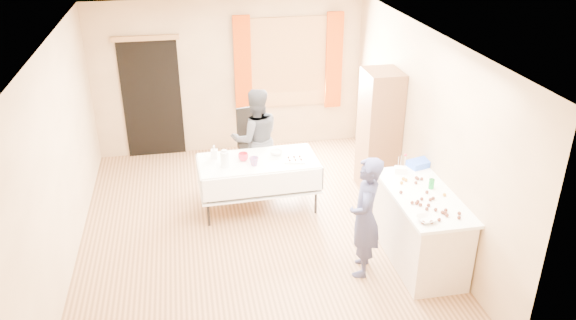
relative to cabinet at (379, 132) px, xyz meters
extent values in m
cube|color=#9E7047|center=(-1.99, -0.85, -0.93)|extent=(4.50, 5.50, 0.02)
cube|color=white|center=(-1.99, -0.85, 1.69)|extent=(4.50, 5.50, 0.02)
cube|color=tan|center=(-1.99, 1.91, 0.38)|extent=(4.50, 0.02, 2.60)
cube|color=tan|center=(-1.99, -3.61, 0.38)|extent=(4.50, 0.02, 2.60)
cube|color=tan|center=(-4.25, -0.85, 0.38)|extent=(0.02, 5.50, 2.60)
cube|color=tan|center=(0.27, -0.85, 0.38)|extent=(0.02, 5.50, 2.60)
cube|color=olive|center=(-0.99, 1.87, 0.58)|extent=(1.32, 0.06, 1.52)
cube|color=white|center=(-0.99, 1.86, 0.58)|extent=(1.20, 0.02, 1.40)
cube|color=#AC3706|center=(-1.77, 1.82, 0.58)|extent=(0.28, 0.06, 1.65)
cube|color=#AC3706|center=(-0.21, 1.82, 0.58)|extent=(0.28, 0.06, 1.65)
cube|color=black|center=(-3.29, 1.88, 0.08)|extent=(0.95, 0.04, 2.00)
cube|color=olive|center=(-3.29, 1.85, 1.10)|extent=(1.05, 0.06, 0.08)
cube|color=brown|center=(0.00, 0.00, 0.00)|extent=(0.50, 0.60, 1.85)
cube|color=beige|center=(-0.10, -1.86, -0.49)|extent=(0.67, 1.47, 0.86)
cube|color=white|center=(-0.10, -1.86, -0.03)|extent=(0.72, 1.53, 0.04)
cube|color=white|center=(-1.83, -0.24, -0.19)|extent=(1.64, 0.86, 0.04)
cube|color=black|center=(-1.74, 0.71, -0.43)|extent=(0.54, 0.54, 0.07)
cube|color=black|center=(-1.78, 0.91, -0.14)|extent=(0.46, 0.13, 0.65)
imported|color=#23254A|center=(-0.84, -1.96, -0.18)|extent=(0.78, 0.72, 1.48)
imported|color=black|center=(-1.76, 0.43, -0.15)|extent=(0.85, 0.71, 1.55)
cylinder|color=#147D2B|center=(0.04, -1.74, 0.05)|extent=(0.07, 0.07, 0.12)
imported|color=white|center=(-0.32, -2.42, 0.01)|extent=(0.27, 0.27, 0.05)
cube|color=white|center=(-0.17, -1.28, 0.03)|extent=(0.17, 0.14, 0.08)
cube|color=blue|center=(0.15, -1.15, 0.03)|extent=(0.34, 0.28, 0.08)
cylinder|color=silver|center=(-2.30, -0.36, -0.06)|extent=(0.13, 0.13, 0.22)
imported|color=red|center=(-2.03, -0.22, -0.12)|extent=(0.18, 0.18, 0.11)
imported|color=red|center=(-1.90, -0.40, -0.12)|extent=(0.17, 0.17, 0.12)
imported|color=white|center=(-1.55, -0.12, -0.15)|extent=(0.29, 0.29, 0.06)
cube|color=white|center=(-1.33, -0.36, -0.16)|extent=(0.32, 0.25, 0.02)
imported|color=white|center=(-2.41, -0.07, -0.08)|extent=(0.12, 0.12, 0.19)
sphere|color=#3F2314|center=(-0.20, -1.48, 0.01)|extent=(0.04, 0.04, 0.04)
sphere|color=#381911|center=(-0.06, -2.38, 0.01)|extent=(0.04, 0.04, 0.04)
sphere|color=#381911|center=(-0.18, -2.45, 0.01)|extent=(0.04, 0.04, 0.04)
sphere|color=#381911|center=(0.02, -1.52, 0.01)|extent=(0.04, 0.04, 0.04)
sphere|color=#381911|center=(-0.04, -1.48, 0.01)|extent=(0.04, 0.04, 0.04)
sphere|color=#381911|center=(-0.06, -2.34, 0.01)|extent=(0.04, 0.04, 0.04)
sphere|color=#3F2314|center=(-0.19, -1.52, 0.01)|extent=(0.04, 0.04, 0.04)
sphere|color=#381911|center=(0.09, -2.37, 0.01)|extent=(0.04, 0.04, 0.04)
sphere|color=#381911|center=(-0.03, -1.51, 0.01)|extent=(0.04, 0.04, 0.04)
sphere|color=#381911|center=(-0.16, -2.14, 0.01)|extent=(0.04, 0.04, 0.04)
sphere|color=#381911|center=(-0.25, -2.04, 0.01)|extent=(0.04, 0.04, 0.04)
sphere|color=#381911|center=(-0.28, -2.07, 0.01)|extent=(0.04, 0.04, 0.04)
sphere|color=#3F2314|center=(-0.26, -1.57, 0.01)|extent=(0.04, 0.04, 0.04)
sphere|color=#381911|center=(-0.13, -2.24, 0.01)|extent=(0.04, 0.04, 0.04)
sphere|color=#381911|center=(-0.28, -2.48, 0.01)|extent=(0.04, 0.04, 0.04)
sphere|color=#381911|center=(-0.06, -1.85, 0.01)|extent=(0.04, 0.04, 0.04)
sphere|color=#381911|center=(-0.18, -1.99, 0.01)|extent=(0.04, 0.04, 0.04)
sphere|color=#381911|center=(-0.09, -1.60, 0.01)|extent=(0.04, 0.04, 0.04)
sphere|color=#3F2314|center=(0.12, -1.95, 0.01)|extent=(0.04, 0.04, 0.04)
sphere|color=#381911|center=(-0.32, -2.05, 0.01)|extent=(0.04, 0.04, 0.04)
sphere|color=#381911|center=(-0.37, -2.47, 0.01)|extent=(0.04, 0.04, 0.04)
sphere|color=#381911|center=(-0.05, -2.00, 0.01)|extent=(0.04, 0.04, 0.04)
sphere|color=#381911|center=(-0.22, -2.21, 0.01)|extent=(0.04, 0.04, 0.04)
sphere|color=#381911|center=(-0.36, -1.80, 0.01)|extent=(0.04, 0.04, 0.04)
sphere|color=#3F2314|center=(-0.32, -2.05, 0.01)|extent=(0.04, 0.04, 0.04)
sphere|color=#381911|center=(-0.09, -2.02, 0.01)|extent=(0.04, 0.04, 0.04)
sphere|color=#381911|center=(-0.25, -2.11, 0.01)|extent=(0.04, 0.04, 0.04)
sphere|color=#381911|center=(-0.08, -2.31, 0.01)|extent=(0.04, 0.04, 0.04)
sphere|color=#381911|center=(-0.02, -2.28, 0.01)|extent=(0.04, 0.04, 0.04)
sphere|color=#381911|center=(0.05, -2.45, 0.01)|extent=(0.04, 0.04, 0.04)
camera|label=1|loc=(-2.74, -7.19, 3.19)|focal=35.00mm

